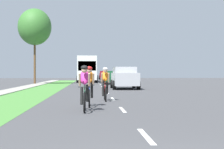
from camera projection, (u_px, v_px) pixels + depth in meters
ground_plane at (107, 92)px, 23.47m from camera, size 120.00×120.00×0.00m
grass_verge at (36, 92)px, 23.15m from camera, size 2.87×70.00×0.01m
sidewalk_concrete at (5, 92)px, 23.02m from camera, size 1.37×70.00×0.10m
lane_markings_center at (104, 89)px, 27.46m from camera, size 0.12×52.71×0.01m
cyclist_lead at (85, 88)px, 11.67m from camera, size 0.42×1.72×1.58m
cyclist_trailing at (89, 86)px, 13.40m from camera, size 0.42×1.72×1.58m
cyclist_distant at (105, 84)px, 16.06m from camera, size 0.42×1.72×1.58m
suv_silver at (125, 77)px, 27.91m from camera, size 2.15×4.70×1.79m
sedan_dark_green at (112, 77)px, 39.54m from camera, size 1.98×4.30×1.52m
bus_white at (87, 68)px, 48.51m from camera, size 2.78×11.60×3.48m
pickup_maroon at (104, 75)px, 66.14m from camera, size 2.22×5.10×1.64m
street_tree_far at (35, 27)px, 39.23m from camera, size 3.82×3.82×8.71m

